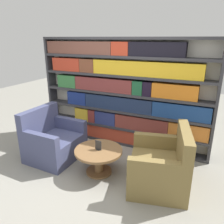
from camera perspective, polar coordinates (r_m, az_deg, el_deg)
The scene contains 6 objects.
ground_plane at distance 3.83m, azimuth -5.59°, elevation -15.87°, with size 14.00×14.00×0.00m, color gray.
bookshelf at distance 4.47m, azimuth 2.92°, elevation 4.65°, with size 3.57×0.30×2.19m.
armchair_left at distance 4.30m, azimuth -15.10°, elevation -7.49°, with size 0.85×0.96×0.94m.
armchair_right at distance 3.49m, azimuth 12.70°, elevation -13.88°, with size 1.03×1.11×0.94m.
coffee_table at distance 3.71m, azimuth -3.52°, elevation -11.42°, with size 0.79×0.79×0.43m.
table_sign at distance 3.61m, azimuth -3.58°, elevation -8.80°, with size 0.11×0.06×0.16m.
Camera 1 is at (1.65, -2.68, 2.17)m, focal length 35.00 mm.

